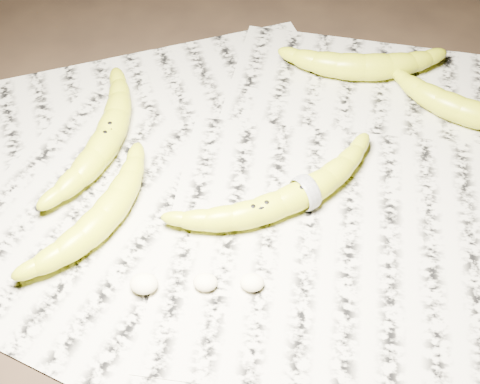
# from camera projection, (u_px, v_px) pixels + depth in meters

# --- Properties ---
(ground) EXTENTS (3.00, 3.00, 0.00)m
(ground) POSITION_uv_depth(u_px,v_px,m) (249.00, 219.00, 0.85)
(ground) COLOR black
(ground) RESTS_ON ground
(newspaper_patch) EXTENTS (0.90, 0.70, 0.01)m
(newspaper_patch) POSITION_uv_depth(u_px,v_px,m) (264.00, 197.00, 0.86)
(newspaper_patch) COLOR #B6B29C
(newspaper_patch) RESTS_ON ground
(banana_left_a) EXTENTS (0.11, 0.24, 0.04)m
(banana_left_a) POSITION_uv_depth(u_px,v_px,m) (108.00, 136.00, 0.90)
(banana_left_a) COLOR gold
(banana_left_a) RESTS_ON newspaper_patch
(banana_left_b) EXTENTS (0.15, 0.21, 0.04)m
(banana_left_b) POSITION_uv_depth(u_px,v_px,m) (103.00, 216.00, 0.81)
(banana_left_b) COLOR gold
(banana_left_b) RESTS_ON newspaper_patch
(banana_center) EXTENTS (0.20, 0.13, 0.04)m
(banana_center) POSITION_uv_depth(u_px,v_px,m) (259.00, 210.00, 0.82)
(banana_center) COLOR gold
(banana_center) RESTS_ON newspaper_patch
(banana_taped) EXTENTS (0.22, 0.18, 0.04)m
(banana_taped) POSITION_uv_depth(u_px,v_px,m) (305.00, 191.00, 0.84)
(banana_taped) COLOR gold
(banana_taped) RESTS_ON newspaper_patch
(banana_upper_a) EXTENTS (0.22, 0.08, 0.04)m
(banana_upper_a) POSITION_uv_depth(u_px,v_px,m) (364.00, 65.00, 1.00)
(banana_upper_a) COLOR gold
(banana_upper_a) RESTS_ON newspaper_patch
(banana_upper_b) EXTENTS (0.20, 0.14, 0.04)m
(banana_upper_b) POSITION_uv_depth(u_px,v_px,m) (462.00, 108.00, 0.94)
(banana_upper_b) COLOR gold
(banana_upper_b) RESTS_ON newspaper_patch
(measuring_tape) EXTENTS (0.03, 0.04, 0.05)m
(measuring_tape) POSITION_uv_depth(u_px,v_px,m) (305.00, 191.00, 0.84)
(measuring_tape) COLOR white
(measuring_tape) RESTS_ON newspaper_patch
(flesh_chunk_a) EXTENTS (0.03, 0.03, 0.02)m
(flesh_chunk_a) POSITION_uv_depth(u_px,v_px,m) (144.00, 282.00, 0.76)
(flesh_chunk_a) COLOR beige
(flesh_chunk_a) RESTS_ON newspaper_patch
(flesh_chunk_b) EXTENTS (0.03, 0.02, 0.02)m
(flesh_chunk_b) POSITION_uv_depth(u_px,v_px,m) (205.00, 280.00, 0.77)
(flesh_chunk_b) COLOR beige
(flesh_chunk_b) RESTS_ON newspaper_patch
(flesh_chunk_c) EXTENTS (0.03, 0.02, 0.02)m
(flesh_chunk_c) POSITION_uv_depth(u_px,v_px,m) (252.00, 281.00, 0.77)
(flesh_chunk_c) COLOR beige
(flesh_chunk_c) RESTS_ON newspaper_patch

